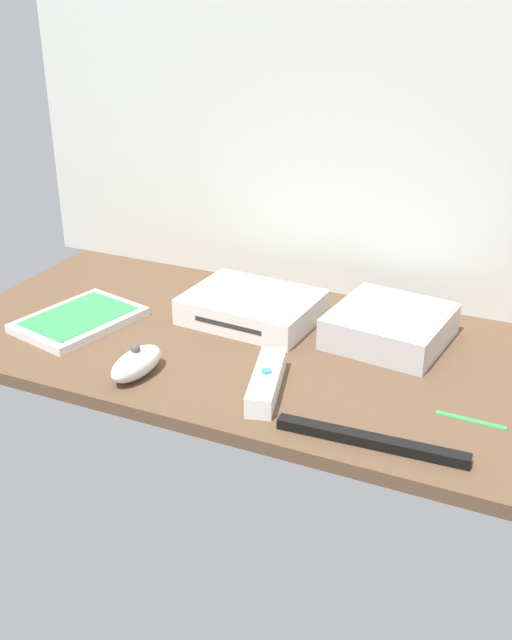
{
  "coord_description": "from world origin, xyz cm",
  "views": [
    {
      "loc": [
        42.7,
        -94.31,
        53.16
      ],
      "look_at": [
        0.0,
        0.0,
        4.0
      ],
      "focal_mm": 41.83,
      "sensor_mm": 36.0,
      "label": 1
    }
  ],
  "objects_px": {
    "game_case": "(79,320)",
    "game_console": "(252,307)",
    "remote_nunchuk": "(136,363)",
    "sensor_bar": "(371,441)",
    "stylus_pen": "(471,419)",
    "remote_wand": "(266,382)",
    "mini_computer": "(390,326)"
  },
  "relations": [
    {
      "from": "game_console",
      "to": "mini_computer",
      "type": "xyz_separation_m",
      "value": [
        0.23,
        0.02,
        0.0
      ]
    },
    {
      "from": "game_console",
      "to": "remote_wand",
      "type": "height_order",
      "value": "game_console"
    },
    {
      "from": "game_case",
      "to": "mini_computer",
      "type": "bearing_deg",
      "value": 30.6
    },
    {
      "from": "game_case",
      "to": "sensor_bar",
      "type": "xyz_separation_m",
      "value": [
        0.54,
        -0.14,
        -0.0
      ]
    },
    {
      "from": "mini_computer",
      "to": "remote_nunchuk",
      "type": "distance_m",
      "value": 0.4
    },
    {
      "from": "game_console",
      "to": "remote_nunchuk",
      "type": "relative_size",
      "value": 2.12
    },
    {
      "from": "stylus_pen",
      "to": "game_console",
      "type": "bearing_deg",
      "value": 157.14
    },
    {
      "from": "game_console",
      "to": "stylus_pen",
      "type": "bearing_deg",
      "value": -18.84
    },
    {
      "from": "mini_computer",
      "to": "sensor_bar",
      "type": "bearing_deg",
      "value": -79.09
    },
    {
      "from": "remote_nunchuk",
      "to": "stylus_pen",
      "type": "bearing_deg",
      "value": 15.32
    },
    {
      "from": "game_console",
      "to": "remote_wand",
      "type": "relative_size",
      "value": 1.45
    },
    {
      "from": "mini_computer",
      "to": "stylus_pen",
      "type": "distance_m",
      "value": 0.24
    },
    {
      "from": "remote_wand",
      "to": "remote_nunchuk",
      "type": "relative_size",
      "value": 1.47
    },
    {
      "from": "game_case",
      "to": "stylus_pen",
      "type": "distance_m",
      "value": 0.64
    },
    {
      "from": "game_case",
      "to": "remote_nunchuk",
      "type": "distance_m",
      "value": 0.21
    },
    {
      "from": "game_case",
      "to": "remote_nunchuk",
      "type": "height_order",
      "value": "remote_nunchuk"
    },
    {
      "from": "mini_computer",
      "to": "remote_nunchuk",
      "type": "bearing_deg",
      "value": -139.38
    },
    {
      "from": "game_case",
      "to": "stylus_pen",
      "type": "bearing_deg",
      "value": 10.63
    },
    {
      "from": "game_console",
      "to": "mini_computer",
      "type": "relative_size",
      "value": 1.17
    },
    {
      "from": "game_case",
      "to": "game_console",
      "type": "bearing_deg",
      "value": 41.21
    },
    {
      "from": "game_case",
      "to": "stylus_pen",
      "type": "relative_size",
      "value": 2.4
    },
    {
      "from": "remote_nunchuk",
      "to": "sensor_bar",
      "type": "relative_size",
      "value": 0.43
    },
    {
      "from": "remote_wand",
      "to": "game_console",
      "type": "bearing_deg",
      "value": 104.56
    },
    {
      "from": "game_case",
      "to": "sensor_bar",
      "type": "relative_size",
      "value": 0.9
    },
    {
      "from": "game_console",
      "to": "stylus_pen",
      "type": "relative_size",
      "value": 2.45
    },
    {
      "from": "mini_computer",
      "to": "remote_nunchuk",
      "type": "xyz_separation_m",
      "value": [
        -0.3,
        -0.26,
        -0.01
      ]
    },
    {
      "from": "game_console",
      "to": "remote_nunchuk",
      "type": "xyz_separation_m",
      "value": [
        -0.07,
        -0.24,
        -0.0
      ]
    },
    {
      "from": "game_case",
      "to": "stylus_pen",
      "type": "xyz_separation_m",
      "value": [
        0.64,
        -0.03,
        -0.0
      ]
    },
    {
      "from": "game_case",
      "to": "sensor_bar",
      "type": "height_order",
      "value": "game_case"
    },
    {
      "from": "mini_computer",
      "to": "sensor_bar",
      "type": "relative_size",
      "value": 0.79
    },
    {
      "from": "mini_computer",
      "to": "remote_nunchuk",
      "type": "height_order",
      "value": "mini_computer"
    },
    {
      "from": "mini_computer",
      "to": "game_case",
      "type": "xyz_separation_m",
      "value": [
        -0.48,
        -0.15,
        -0.02
      ]
    }
  ]
}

